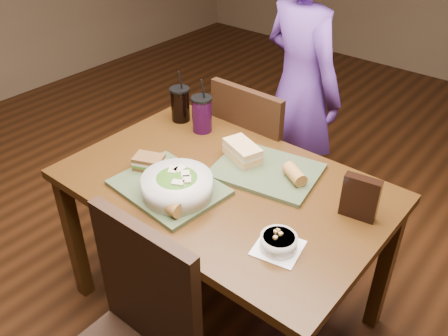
% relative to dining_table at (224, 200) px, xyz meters
% --- Properties ---
extents(ground, '(6.00, 6.00, 0.00)m').
position_rel_dining_table_xyz_m(ground, '(0.00, 0.00, -0.66)').
color(ground, '#381C0B').
rests_on(ground, ground).
extents(dining_table, '(1.30, 0.85, 0.75)m').
position_rel_dining_table_xyz_m(dining_table, '(0.00, 0.00, 0.00)').
color(dining_table, '#40260C').
rests_on(dining_table, ground).
extents(chair_far, '(0.41, 0.41, 0.95)m').
position_rel_dining_table_xyz_m(chair_far, '(-0.21, 0.53, -0.13)').
color(chair_far, black).
rests_on(chair_far, ground).
extents(diner, '(0.65, 0.53, 1.55)m').
position_rel_dining_table_xyz_m(diner, '(-0.21, 0.92, 0.12)').
color(diner, '#572F83').
rests_on(diner, ground).
extents(tray_near, '(0.45, 0.36, 0.02)m').
position_rel_dining_table_xyz_m(tray_near, '(-0.14, -0.18, 0.10)').
color(tray_near, '#3C492C').
rests_on(tray_near, dining_table).
extents(tray_far, '(0.47, 0.39, 0.02)m').
position_rel_dining_table_xyz_m(tray_far, '(0.09, 0.17, 0.10)').
color(tray_far, '#3C492C').
rests_on(tray_far, dining_table).
extents(salad_bowl, '(0.27, 0.27, 0.09)m').
position_rel_dining_table_xyz_m(salad_bowl, '(-0.07, -0.19, 0.15)').
color(salad_bowl, silver).
rests_on(salad_bowl, tray_near).
extents(soup_bowl, '(0.18, 0.18, 0.06)m').
position_rel_dining_table_xyz_m(soup_bowl, '(0.39, -0.18, 0.12)').
color(soup_bowl, white).
rests_on(soup_bowl, dining_table).
extents(sandwich_near, '(0.14, 0.12, 0.06)m').
position_rel_dining_table_xyz_m(sandwich_near, '(-0.29, -0.14, 0.14)').
color(sandwich_near, '#593819').
rests_on(sandwich_near, tray_near).
extents(sandwich_far, '(0.20, 0.15, 0.07)m').
position_rel_dining_table_xyz_m(sandwich_far, '(-0.04, 0.17, 0.14)').
color(sandwich_far, tan).
rests_on(sandwich_far, tray_far).
extents(baguette_near, '(0.12, 0.07, 0.06)m').
position_rel_dining_table_xyz_m(baguette_near, '(-0.03, -0.29, 0.14)').
color(baguette_near, '#AD7533').
rests_on(baguette_near, tray_near).
extents(baguette_far, '(0.12, 0.10, 0.06)m').
position_rel_dining_table_xyz_m(baguette_far, '(0.22, 0.17, 0.14)').
color(baguette_far, '#AD7533').
rests_on(baguette_far, tray_far).
extents(cup_cola, '(0.10, 0.10, 0.26)m').
position_rel_dining_table_xyz_m(cup_cola, '(-0.51, 0.28, 0.18)').
color(cup_cola, black).
rests_on(cup_cola, dining_table).
extents(cup_berry, '(0.10, 0.10, 0.27)m').
position_rel_dining_table_xyz_m(cup_berry, '(-0.35, 0.26, 0.18)').
color(cup_berry, black).
rests_on(cup_berry, dining_table).
extents(chip_bag, '(0.14, 0.06, 0.17)m').
position_rel_dining_table_xyz_m(chip_bag, '(0.51, 0.15, 0.18)').
color(chip_bag, black).
rests_on(chip_bag, dining_table).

